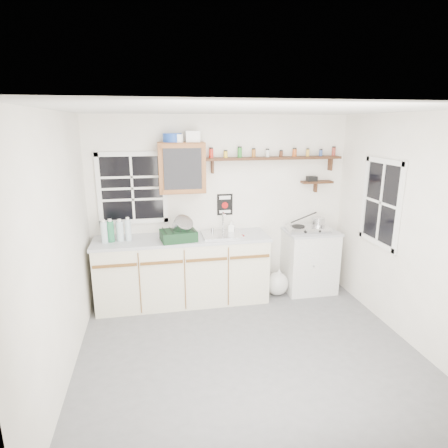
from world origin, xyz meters
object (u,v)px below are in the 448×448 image
at_px(right_cabinet, 309,260).
at_px(dish_rack, 180,232).
at_px(main_cabinet, 183,270).
at_px(hotplate, 308,228).
at_px(spice_shelf, 273,158).
at_px(upper_cabinet, 182,168).

bearing_deg(right_cabinet, dish_rack, -175.62).
bearing_deg(main_cabinet, hotplate, 0.18).
bearing_deg(spice_shelf, right_cabinet, -19.17).
xyz_separation_m(spice_shelf, dish_rack, (-1.33, -0.33, -0.90)).
distance_m(right_cabinet, dish_rack, 1.96).
xyz_separation_m(right_cabinet, spice_shelf, (-0.54, 0.19, 1.47)).
bearing_deg(main_cabinet, upper_cabinet, 76.32).
height_order(dish_rack, hotplate, dish_rack).
bearing_deg(main_cabinet, dish_rack, -107.19).
bearing_deg(right_cabinet, upper_cabinet, 176.24).
distance_m(upper_cabinet, hotplate, 1.96).
height_order(main_cabinet, upper_cabinet, upper_cabinet).
bearing_deg(upper_cabinet, right_cabinet, -3.76).
bearing_deg(dish_rack, hotplate, -4.12).
bearing_deg(hotplate, right_cabinet, 23.27).
bearing_deg(main_cabinet, spice_shelf, 9.34).
relative_size(main_cabinet, hotplate, 3.82).
distance_m(upper_cabinet, spice_shelf, 1.27).
bearing_deg(main_cabinet, right_cabinet, 0.79).
distance_m(dish_rack, hotplate, 1.82).
bearing_deg(hotplate, main_cabinet, -176.01).
bearing_deg(hotplate, upper_cabinet, 179.27).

